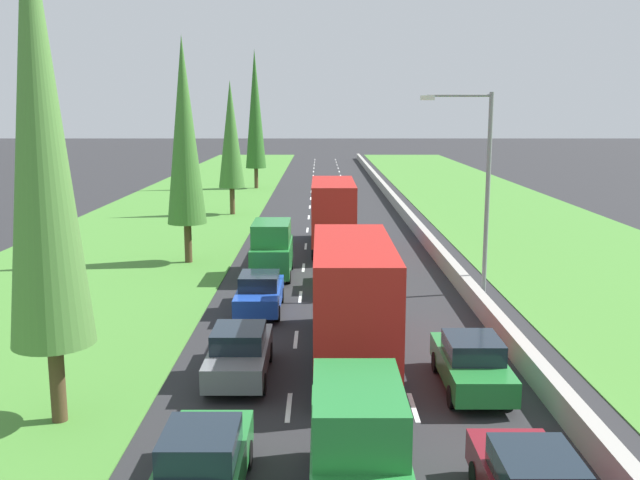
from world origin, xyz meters
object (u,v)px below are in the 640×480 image
Objects in this scene: green_sedan_right_lane at (470,363)px; poplar_tree_second at (183,132)px; green_van_left_lane at (271,249)px; poplar_tree_third at (230,135)px; yellow_sedan_centre_lane at (340,272)px; green_van_centre_lane at (356,446)px; poplar_tree_fourth at (254,110)px; grey_sedan_left_lane at (238,353)px; street_light_mast at (479,178)px; poplar_tree_nearest at (38,124)px; green_sedan_left_lane at (201,465)px; blue_sedan_left_lane at (258,293)px; red_box_truck_centre_lane at (350,297)px.

green_sedan_right_lane is 0.37× the size of poplar_tree_second.
green_van_left_lane is 0.46× the size of poplar_tree_third.
green_van_centre_lane is at bearing -90.69° from yellow_sedan_centre_lane.
poplar_tree_second is 0.84× the size of poplar_tree_fourth.
green_sedan_right_lane is 16.14m from green_van_left_lane.
green_sedan_right_lane and yellow_sedan_centre_lane have the same top height.
grey_sedan_left_lane is 14.90m from street_light_mast.
green_van_left_lane reaches higher than grey_sedan_left_lane.
green_sedan_right_lane is at bearing 11.26° from poplar_tree_nearest.
green_van_centre_lane is 0.34× the size of poplar_tree_fourth.
grey_sedan_left_lane is at bearing -85.49° from poplar_tree_fourth.
green_van_left_lane is (0.11, 20.74, 0.59)m from green_sedan_left_lane.
grey_sedan_left_lane is (0.00, 7.09, 0.00)m from green_sedan_left_lane.
green_van_left_lane reaches higher than yellow_sedan_centre_lane.
poplar_tree_second is at bearing 105.45° from grey_sedan_left_lane.
blue_sedan_left_lane is 48.00m from poplar_tree_fourth.
street_light_mast is at bearing 70.41° from green_van_centre_lane.
poplar_tree_fourth is at bearing 107.54° from street_light_mast.
poplar_tree_nearest reaches higher than green_van_centre_lane.
poplar_tree_third is (-11.50, 36.15, 5.51)m from green_sedan_right_lane.
green_sedan_right_lane is 57.13m from poplar_tree_fourth.
poplar_tree_nearest reaches higher than grey_sedan_left_lane.
street_light_mast is at bearing 55.92° from red_box_truck_centre_lane.
grey_sedan_left_lane is at bearing -90.09° from blue_sedan_left_lane.
poplar_tree_nearest is 1.13× the size of poplar_tree_second.
red_box_truck_centre_lane is at bearing 30.33° from poplar_tree_nearest.
poplar_tree_third is 28.51m from street_light_mast.
poplar_tree_second is at bearing 155.68° from street_light_mast.
green_sedan_right_lane is 13.66m from poplar_tree_nearest.
red_box_truck_centre_lane reaches higher than blue_sedan_left_lane.
red_box_truck_centre_lane is at bearing 22.41° from grey_sedan_left_lane.
grey_sedan_left_lane is 0.92× the size of green_van_left_lane.
red_box_truck_centre_lane reaches higher than yellow_sedan_centre_lane.
red_box_truck_centre_lane is at bearing 88.24° from green_van_centre_lane.
poplar_tree_nearest is at bearing 151.36° from green_van_centre_lane.
poplar_tree_second is 18.29m from poplar_tree_third.
green_van_left_lane reaches higher than green_sedan_right_lane.
green_sedan_left_lane is 20.51m from street_light_mast.
grey_sedan_left_lane is at bearing -107.28° from yellow_sedan_centre_lane.
poplar_tree_nearest reaches higher than green_van_left_lane.
green_van_centre_lane is 1.00× the size of green_van_left_lane.
poplar_tree_nearest reaches higher than poplar_tree_second.
street_light_mast is (9.52, -3.17, 3.83)m from green_van_left_lane.
green_van_centre_lane is 7.52m from green_sedan_right_lane.
green_sedan_left_lane is 62.26m from poplar_tree_fourth.
green_van_left_lane is 0.34× the size of poplar_tree_fourth.
poplar_tree_second is at bearing 145.48° from green_van_left_lane.
poplar_tree_fourth is 46.34m from street_light_mast.
yellow_sedan_centre_lane is 1.00× the size of blue_sedan_left_lane.
yellow_sedan_centre_lane is 17.92m from poplar_tree_nearest.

